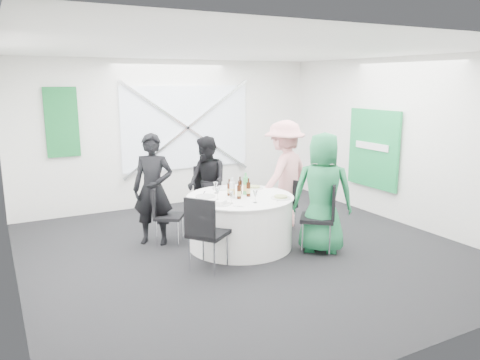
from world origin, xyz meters
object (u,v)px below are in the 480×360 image
chair_back_left (164,211)px  chair_front_right (324,212)px  person_man_back (207,183)px  person_man_back_left (153,189)px  banquet_table (240,221)px  chair_back (209,191)px  chair_back_right (285,201)px  person_woman_green (323,193)px  green_water_bottle (246,186)px  clear_water_bottle (232,190)px  person_woman_pink (284,175)px  chair_front_left (205,228)px

chair_back_left → chair_front_right: chair_front_right is taller
person_man_back → person_man_back_left: bearing=-76.3°
banquet_table → chair_back: (0.05, 1.20, 0.21)m
chair_back → chair_back_right: (0.97, -0.86, -0.11)m
person_woman_green → green_water_bottle: (-0.80, 0.79, 0.03)m
chair_back → person_man_back: person_man_back is taller
person_man_back_left → person_woman_green: size_ratio=0.97×
person_woman_green → clear_water_bottle: size_ratio=5.84×
green_water_bottle → banquet_table: bearing=-155.4°
person_woman_pink → green_water_bottle: (-0.96, -0.42, -0.00)m
chair_front_right → clear_water_bottle: 1.33m
person_man_back_left → person_woman_pink: (2.15, -0.26, 0.06)m
chair_back_right → chair_front_left: size_ratio=0.84×
chair_back_right → clear_water_bottle: (-1.15, -0.37, 0.39)m
chair_back_right → person_man_back_left: bearing=-119.1°
chair_front_right → green_water_bottle: green_water_bottle is taller
person_man_back → person_woman_green: (0.98, -1.77, 0.09)m
chair_back_right → chair_front_right: chair_front_right is taller
banquet_table → person_woman_green: 1.27m
person_woman_pink → green_water_bottle: person_woman_pink is taller
person_woman_green → clear_water_bottle: (-1.07, 0.70, 0.02)m
person_woman_pink → banquet_table: bearing=-0.0°
chair_back_left → person_woman_pink: 2.07m
person_woman_green → person_man_back_left: bearing=2.1°
person_man_back_left → person_man_back: (1.01, 0.31, -0.07)m
chair_back → green_water_bottle: bearing=-84.0°
chair_back_left → chair_front_right: 2.35m
person_man_back_left → person_woman_pink: bearing=27.5°
chair_front_left → person_man_back_left: bearing=-27.1°
person_woman_pink → chair_back_left: bearing=-28.2°
chair_back_right → person_man_back: person_man_back is taller
chair_front_left → person_woman_pink: 2.23m
chair_back_right → chair_front_right: bearing=-22.9°
chair_back → chair_back_left: (-0.99, -0.57, -0.08)m
chair_front_left → clear_water_bottle: clear_water_bottle is taller
chair_front_left → person_man_back_left: 1.39m
chair_back_right → green_water_bottle: 1.02m
person_man_back → clear_water_bottle: (-0.08, -1.07, 0.11)m
chair_back_left → green_water_bottle: 1.27m
person_man_back_left → clear_water_bottle: bearing=-5.1°
person_man_back_left → chair_front_right: bearing=-2.8°
chair_back → person_man_back_left: 1.23m
chair_front_left → person_man_back_left: size_ratio=0.59×
person_man_back → green_water_bottle: size_ratio=4.71×
chair_front_right → person_woman_pink: 1.30m
person_man_back → person_woman_pink: size_ratio=0.86×
chair_back → person_man_back: size_ratio=0.65×
banquet_table → chair_back_right: (1.01, 0.34, 0.10)m
chair_front_right → person_man_back_left: 2.51m
chair_back → green_water_bottle: size_ratio=3.08×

